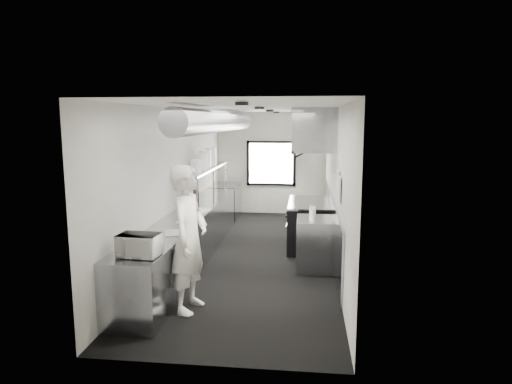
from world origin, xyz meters
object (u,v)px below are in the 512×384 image
(far_work_table, at_px, (225,201))
(bottle_station, at_px, (315,244))
(microwave, at_px, (139,245))
(plate_stack_a, at_px, (196,166))
(deli_tub_b, at_px, (137,240))
(squeeze_bottle_d, at_px, (312,211))
(cutting_board, at_px, (194,211))
(prep_counter, at_px, (189,237))
(squeeze_bottle_b, at_px, (311,215))
(exhaust_hood, at_px, (313,130))
(range, at_px, (309,224))
(line_cook, at_px, (189,239))
(plate_stack_d, at_px, (211,156))
(pass_shelf, at_px, (204,170))
(squeeze_bottle_a, at_px, (313,217))
(small_plate, at_px, (181,222))
(plate_stack_c, at_px, (205,159))
(knife_block, at_px, (196,197))
(squeeze_bottle_c, at_px, (311,213))
(plate_stack_b, at_px, (202,162))
(deli_tub_a, at_px, (137,240))
(squeeze_bottle_e, at_px, (314,211))

(far_work_table, bearing_deg, bottle_station, -59.47)
(microwave, height_order, plate_stack_a, plate_stack_a)
(far_work_table, relative_size, deli_tub_b, 9.18)
(bottle_station, height_order, squeeze_bottle_d, squeeze_bottle_d)
(cutting_board, bearing_deg, bottle_station, -9.54)
(prep_counter, relative_size, squeeze_bottle_b, 33.87)
(exhaust_hood, bearing_deg, plate_stack_a, -167.68)
(exhaust_hood, bearing_deg, microwave, -119.73)
(squeeze_bottle_d, bearing_deg, deli_tub_b, -139.97)
(prep_counter, height_order, squeeze_bottle_b, squeeze_bottle_b)
(range, height_order, line_cook, line_cook)
(far_work_table, bearing_deg, plate_stack_d, -91.46)
(pass_shelf, height_order, squeeze_bottle_a, pass_shelf)
(line_cook, bearing_deg, range, -18.05)
(deli_tub_b, relative_size, small_plate, 0.72)
(prep_counter, relative_size, plate_stack_c, 16.39)
(squeeze_bottle_a, bearing_deg, range, 91.95)
(far_work_table, distance_m, knife_block, 2.74)
(cutting_board, height_order, plate_stack_a, plate_stack_a)
(small_plate, distance_m, squeeze_bottle_a, 2.19)
(line_cook, xyz_separation_m, squeeze_bottle_c, (1.65, 1.88, -0.00))
(plate_stack_b, bearing_deg, squeeze_bottle_d, -29.80)
(far_work_table, xyz_separation_m, plate_stack_a, (-0.02, -3.00, 1.25))
(line_cook, xyz_separation_m, plate_stack_a, (-0.59, 2.81, 0.70))
(cutting_board, height_order, squeeze_bottle_c, squeeze_bottle_c)
(far_work_table, relative_size, plate_stack_b, 3.84)
(pass_shelf, relative_size, knife_block, 11.47)
(knife_block, bearing_deg, microwave, -104.73)
(pass_shelf, bearing_deg, squeeze_bottle_a, -40.79)
(bottle_station, height_order, plate_stack_d, plate_stack_d)
(deli_tub_a, bearing_deg, cutting_board, 84.21)
(plate_stack_b, relative_size, plate_stack_d, 0.80)
(range, xyz_separation_m, knife_block, (-2.30, -0.17, 0.56))
(range, bearing_deg, cutting_board, -154.38)
(exhaust_hood, relative_size, squeeze_bottle_d, 11.53)
(squeeze_bottle_a, bearing_deg, squeeze_bottle_d, 92.15)
(range, xyz_separation_m, plate_stack_d, (-2.23, 0.97, 1.30))
(pass_shelf, distance_m, squeeze_bottle_e, 2.77)
(far_work_table, relative_size, plate_stack_c, 3.28)
(line_cook, relative_size, plate_stack_b, 6.39)
(range, height_order, knife_block, knife_block)
(deli_tub_a, height_order, squeeze_bottle_a, squeeze_bottle_a)
(knife_block, bearing_deg, line_cook, -95.33)
(plate_stack_b, xyz_separation_m, squeeze_bottle_e, (2.30, -1.16, -0.74))
(microwave, relative_size, plate_stack_c, 1.27)
(squeeze_bottle_a, relative_size, squeeze_bottle_c, 0.92)
(bottle_station, bearing_deg, prep_counter, 175.03)
(exhaust_hood, xyz_separation_m, bottle_station, (0.05, -1.40, -1.94))
(far_work_table, relative_size, plate_stack_a, 4.73)
(line_cook, distance_m, plate_stack_c, 3.85)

